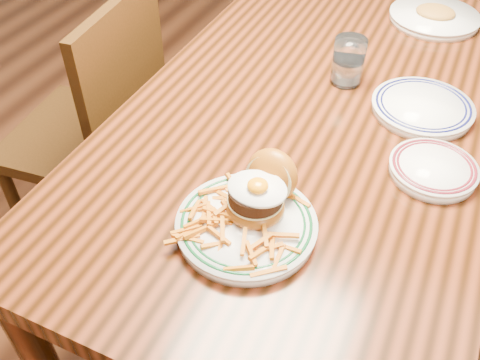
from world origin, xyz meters
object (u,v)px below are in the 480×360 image
at_px(chair_left, 99,129).
at_px(main_plate, 251,213).
at_px(side_plate, 433,169).
at_px(table, 322,123).

distance_m(chair_left, main_plate, 0.83).
height_order(main_plate, side_plate, main_plate).
xyz_separation_m(table, chair_left, (-0.67, -0.09, -0.18)).
relative_size(main_plate, side_plate, 1.48).
distance_m(table, chair_left, 0.69).
bearing_deg(chair_left, table, 1.31).
bearing_deg(table, chair_left, -172.64).
bearing_deg(main_plate, chair_left, 156.36).
xyz_separation_m(chair_left, side_plate, (0.95, -0.10, 0.28)).
height_order(table, side_plate, side_plate).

